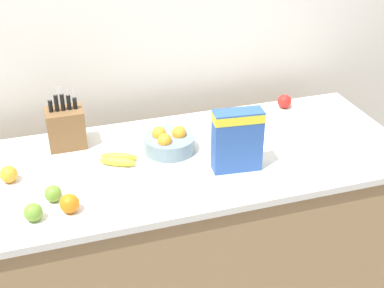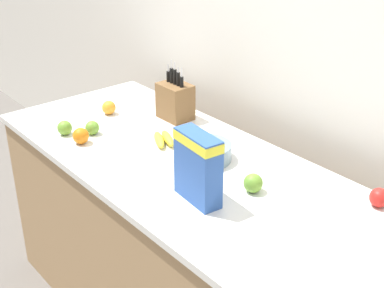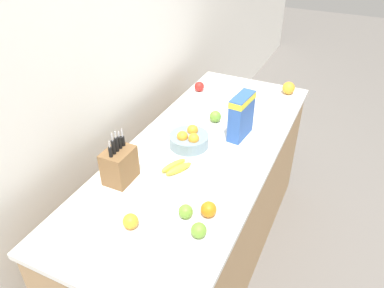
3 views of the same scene
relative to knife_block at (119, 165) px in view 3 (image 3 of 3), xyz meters
name	(u,v)px [view 3 (image 3 of 3)]	position (x,y,z in m)	size (l,w,h in m)	color
ground_plane	(200,254)	(0.43, -0.25, -0.99)	(14.00, 14.00, 0.00)	slate
wall_back	(104,63)	(0.43, 0.36, 0.31)	(9.00, 0.06, 2.60)	silver
counter	(201,207)	(0.43, -0.25, -0.54)	(2.03, 0.80, 0.90)	tan
knife_block	(119,165)	(0.00, 0.00, 0.00)	(0.16, 0.12, 0.29)	brown
cereal_box	(241,114)	(0.64, -0.40, 0.05)	(0.21, 0.10, 0.26)	#2D56A8
fruit_bowl	(189,139)	(0.42, -0.18, -0.05)	(0.22, 0.22, 0.11)	gray
banana_bunch	(176,167)	(0.19, -0.21, -0.07)	(0.17, 0.14, 0.04)	yellow
apple_rear	(199,86)	(1.09, 0.06, -0.06)	(0.07, 0.07, 0.07)	red
apple_front	(199,230)	(-0.17, -0.51, -0.06)	(0.07, 0.07, 0.07)	#6B9E33
apple_by_knife_block	(215,116)	(0.73, -0.21, -0.05)	(0.07, 0.07, 0.07)	#6B9E33
apple_leftmost	(186,211)	(-0.10, -0.41, -0.06)	(0.06, 0.06, 0.06)	#6B9E33
orange_near_bowl	(131,221)	(-0.25, -0.22, -0.06)	(0.07, 0.07, 0.07)	orange
orange_mid_right	(289,88)	(1.32, -0.53, -0.05)	(0.09, 0.09, 0.09)	orange
orange_front_center	(209,209)	(-0.04, -0.50, -0.05)	(0.07, 0.07, 0.07)	orange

